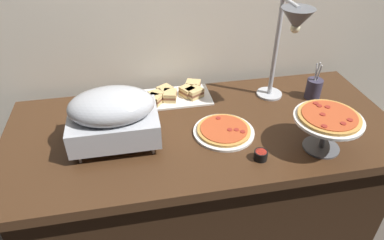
{
  "coord_description": "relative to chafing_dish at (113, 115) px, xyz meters",
  "views": [
    {
      "loc": [
        -0.31,
        -1.32,
        1.76
      ],
      "look_at": [
        -0.06,
        0.0,
        0.81
      ],
      "focal_mm": 32.36,
      "sensor_mm": 36.0,
      "label": 1
    }
  ],
  "objects": [
    {
      "name": "sauce_cup_near",
      "position": [
        0.6,
        -0.23,
        -0.13
      ],
      "size": [
        0.06,
        0.06,
        0.04
      ],
      "color": "black",
      "rests_on": "buffet_table"
    },
    {
      "name": "back_wall",
      "position": [
        0.42,
        0.54,
        0.29
      ],
      "size": [
        4.4,
        0.04,
        2.4
      ],
      "primitive_type": "cube",
      "color": "beige",
      "rests_on": "ground_plane"
    },
    {
      "name": "utensil_holder",
      "position": [
        1.06,
        0.2,
        -0.09
      ],
      "size": [
        0.08,
        0.08,
        0.21
      ],
      "color": "#383347",
      "rests_on": "buffet_table"
    },
    {
      "name": "chafing_dish",
      "position": [
        0.0,
        0.0,
        0.0
      ],
      "size": [
        0.39,
        0.27,
        0.27
      ],
      "color": "#B7BABF",
      "rests_on": "buffet_table"
    },
    {
      "name": "buffet_table",
      "position": [
        0.42,
        0.04,
        -0.53
      ],
      "size": [
        1.9,
        0.84,
        0.76
      ],
      "color": "#422816",
      "rests_on": "ground_plane"
    },
    {
      "name": "pizza_plate_center",
      "position": [
        0.9,
        -0.21,
        -0.0
      ],
      "size": [
        0.29,
        0.29,
        0.18
      ],
      "color": "#595B60",
      "rests_on": "buffet_table"
    },
    {
      "name": "sandwich_platter",
      "position": [
        0.33,
        0.33,
        -0.13
      ],
      "size": [
        0.38,
        0.22,
        0.06
      ],
      "color": "white",
      "rests_on": "buffet_table"
    },
    {
      "name": "heat_lamp",
      "position": [
        0.84,
        0.14,
        0.27
      ],
      "size": [
        0.15,
        0.31,
        0.54
      ],
      "color": "#B7BABF",
      "rests_on": "buffet_table"
    },
    {
      "name": "pizza_plate_front",
      "position": [
        0.5,
        -0.02,
        -0.14
      ],
      "size": [
        0.29,
        0.29,
        0.03
      ],
      "color": "white",
      "rests_on": "buffet_table"
    },
    {
      "name": "ground_plane",
      "position": [
        0.42,
        0.04,
        -0.91
      ],
      "size": [
        8.0,
        8.0,
        0.0
      ],
      "primitive_type": "plane",
      "color": "#4C443D"
    }
  ]
}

